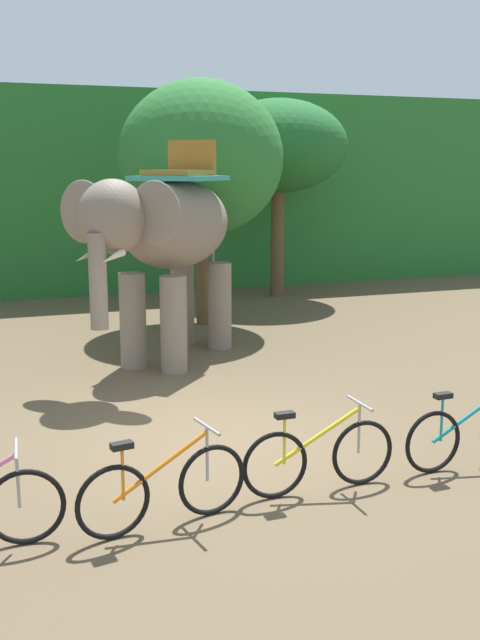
{
  "coord_description": "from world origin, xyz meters",
  "views": [
    {
      "loc": [
        -2.66,
        -8.26,
        3.31
      ],
      "look_at": [
        0.63,
        1.0,
        1.3
      ],
      "focal_mm": 41.99,
      "sensor_mm": 36.0,
      "label": 1
    }
  ],
  "objects_px": {
    "elephant": "(168,235)",
    "bike_yellow": "(319,456)",
    "tree_center_right": "(278,147)",
    "bike_orange": "(164,488)",
    "tree_center_left": "(201,159)",
    "bike_teal": "(470,434)"
  },
  "relations": [
    {
      "from": "tree_center_right",
      "to": "bike_teal",
      "type": "height_order",
      "value": "tree_center_right"
    },
    {
      "from": "tree_center_left",
      "to": "tree_center_right",
      "type": "bearing_deg",
      "value": 44.46
    },
    {
      "from": "bike_orange",
      "to": "bike_teal",
      "type": "bearing_deg",
      "value": 4.23
    },
    {
      "from": "elephant",
      "to": "bike_yellow",
      "type": "xyz_separation_m",
      "value": [
        0.14,
        -5.69,
        -1.82
      ]
    },
    {
      "from": "tree_center_left",
      "to": "bike_yellow",
      "type": "xyz_separation_m",
      "value": [
        -1.3,
        -8.55,
        -3.1
      ]
    },
    {
      "from": "tree_center_right",
      "to": "bike_yellow",
      "type": "height_order",
      "value": "tree_center_right"
    },
    {
      "from": "elephant",
      "to": "bike_orange",
      "type": "relative_size",
      "value": 2.23
    },
    {
      "from": "bike_yellow",
      "to": "bike_orange",
      "type": "bearing_deg",
      "value": -172.5
    },
    {
      "from": "bike_orange",
      "to": "bike_teal",
      "type": "distance_m",
      "value": 3.59
    },
    {
      "from": "elephant",
      "to": "bike_teal",
      "type": "bearing_deg",
      "value": -70.29
    },
    {
      "from": "tree_center_left",
      "to": "bike_teal",
      "type": "distance_m",
      "value": 9.07
    },
    {
      "from": "tree_center_left",
      "to": "tree_center_right",
      "type": "xyz_separation_m",
      "value": [
        2.89,
        2.84,
        0.33
      ]
    },
    {
      "from": "bike_orange",
      "to": "bike_yellow",
      "type": "xyz_separation_m",
      "value": [
        1.7,
        0.22,
        0.0
      ]
    },
    {
      "from": "bike_orange",
      "to": "bike_yellow",
      "type": "bearing_deg",
      "value": 7.5
    },
    {
      "from": "bike_yellow",
      "to": "tree_center_left",
      "type": "bearing_deg",
      "value": 81.34
    },
    {
      "from": "tree_center_right",
      "to": "bike_teal",
      "type": "distance_m",
      "value": 12.07
    },
    {
      "from": "tree_center_right",
      "to": "bike_orange",
      "type": "relative_size",
      "value": 2.96
    },
    {
      "from": "tree_center_left",
      "to": "bike_yellow",
      "type": "bearing_deg",
      "value": -98.66
    },
    {
      "from": "tree_center_left",
      "to": "bike_orange",
      "type": "bearing_deg",
      "value": -108.91
    },
    {
      "from": "tree_center_right",
      "to": "bike_yellow",
      "type": "bearing_deg",
      "value": -110.22
    },
    {
      "from": "tree_center_right",
      "to": "elephant",
      "type": "bearing_deg",
      "value": -127.29
    },
    {
      "from": "tree_center_left",
      "to": "tree_center_right",
      "type": "relative_size",
      "value": 1.01
    }
  ]
}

